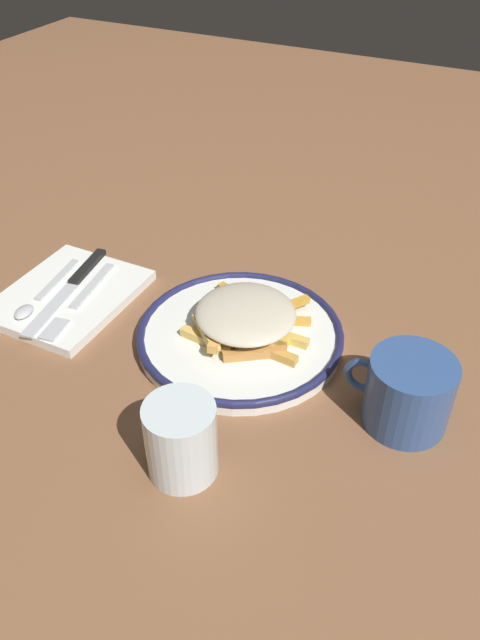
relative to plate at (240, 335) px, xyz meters
The scene contains 9 objects.
ground_plane 0.01m from the plate, ahead, with size 2.60×2.60×0.00m, color brown.
plate is the anchor object (origin of this frame).
fries_heap 0.03m from the plate, 142.19° to the right, with size 0.18×0.18×0.04m.
napkin 0.26m from the plate, ahead, with size 0.16×0.20×0.01m, color white.
fork 0.23m from the plate, ahead, with size 0.04×0.18×0.00m.
knife 0.26m from the plate, ahead, with size 0.05×0.21×0.01m.
spoon 0.29m from the plate, 12.00° to the left, with size 0.04×0.15×0.01m.
water_glass 0.21m from the plate, 99.95° to the left, with size 0.07×0.07×0.09m, color silver.
coffee_mug 0.23m from the plate, 169.67° to the left, with size 0.12×0.09×0.09m.
Camera 1 is at (-0.27, 0.55, 0.53)m, focal length 35.07 mm.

